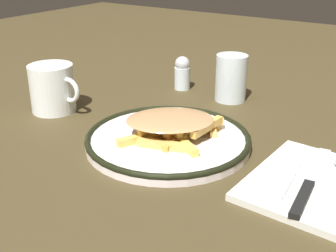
% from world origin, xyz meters
% --- Properties ---
extents(ground_plane, '(2.60, 2.60, 0.00)m').
position_xyz_m(ground_plane, '(0.00, 0.00, 0.00)').
color(ground_plane, '#40351E').
extents(plate, '(0.28, 0.28, 0.02)m').
position_xyz_m(plate, '(0.00, 0.00, 0.01)').
color(plate, white).
rests_on(plate, ground_plane).
extents(fries_heap, '(0.19, 0.18, 0.04)m').
position_xyz_m(fries_heap, '(0.00, 0.01, 0.03)').
color(fries_heap, '#C48730').
rests_on(fries_heap, plate).
extents(napkin, '(0.17, 0.22, 0.01)m').
position_xyz_m(napkin, '(0.24, -0.00, 0.01)').
color(napkin, silver).
rests_on(napkin, ground_plane).
extents(fork, '(0.03, 0.18, 0.01)m').
position_xyz_m(fork, '(0.21, 0.01, 0.01)').
color(fork, silver).
rests_on(fork, napkin).
extents(knife, '(0.03, 0.21, 0.01)m').
position_xyz_m(knife, '(0.24, -0.02, 0.01)').
color(knife, black).
rests_on(knife, napkin).
extents(water_glass, '(0.07, 0.07, 0.10)m').
position_xyz_m(water_glass, '(-0.01, 0.26, 0.05)').
color(water_glass, silver).
rests_on(water_glass, ground_plane).
extents(coffee_mug, '(0.12, 0.09, 0.09)m').
position_xyz_m(coffee_mug, '(-0.28, 0.01, 0.05)').
color(coffee_mug, white).
rests_on(coffee_mug, ground_plane).
extents(salt_shaker, '(0.04, 0.04, 0.08)m').
position_xyz_m(salt_shaker, '(-0.14, 0.27, 0.04)').
color(salt_shaker, silver).
rests_on(salt_shaker, ground_plane).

